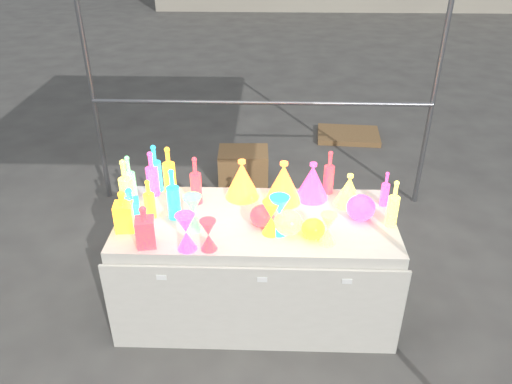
{
  "coord_description": "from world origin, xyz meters",
  "views": [
    {
      "loc": [
        0.09,
        -2.71,
        2.54
      ],
      "look_at": [
        0.0,
        0.0,
        0.95
      ],
      "focal_mm": 35.0,
      "sensor_mm": 36.0,
      "label": 1
    }
  ],
  "objects_px": {
    "display_table": "(256,265)",
    "globe_0": "(313,230)",
    "bottle_0": "(169,169)",
    "lampshade_0": "(283,182)",
    "decanter_0": "(124,211)",
    "cardboard_box_closed": "(243,167)",
    "hourglass_0": "(208,235)"
  },
  "relations": [
    {
      "from": "display_table",
      "to": "decanter_0",
      "type": "distance_m",
      "value": 0.97
    },
    {
      "from": "display_table",
      "to": "decanter_0",
      "type": "bearing_deg",
      "value": -170.39
    },
    {
      "from": "cardboard_box_closed",
      "to": "decanter_0",
      "type": "distance_m",
      "value": 2.18
    },
    {
      "from": "decanter_0",
      "to": "hourglass_0",
      "type": "relative_size",
      "value": 1.39
    },
    {
      "from": "display_table",
      "to": "bottle_0",
      "type": "relative_size",
      "value": 5.44
    },
    {
      "from": "cardboard_box_closed",
      "to": "lampshade_0",
      "type": "relative_size",
      "value": 1.69
    },
    {
      "from": "cardboard_box_closed",
      "to": "hourglass_0",
      "type": "relative_size",
      "value": 2.52
    },
    {
      "from": "bottle_0",
      "to": "decanter_0",
      "type": "bearing_deg",
      "value": -111.18
    },
    {
      "from": "display_table",
      "to": "lampshade_0",
      "type": "relative_size",
      "value": 6.24
    },
    {
      "from": "display_table",
      "to": "bottle_0",
      "type": "distance_m",
      "value": 0.9
    },
    {
      "from": "decanter_0",
      "to": "globe_0",
      "type": "bearing_deg",
      "value": -8.93
    },
    {
      "from": "bottle_0",
      "to": "lampshade_0",
      "type": "height_order",
      "value": "bottle_0"
    },
    {
      "from": "hourglass_0",
      "to": "globe_0",
      "type": "distance_m",
      "value": 0.64
    },
    {
      "from": "cardboard_box_closed",
      "to": "decanter_0",
      "type": "relative_size",
      "value": 1.81
    },
    {
      "from": "display_table",
      "to": "lampshade_0",
      "type": "xyz_separation_m",
      "value": [
        0.18,
        0.24,
        0.52
      ]
    },
    {
      "from": "globe_0",
      "to": "decanter_0",
      "type": "bearing_deg",
      "value": 177.27
    },
    {
      "from": "display_table",
      "to": "hourglass_0",
      "type": "height_order",
      "value": "hourglass_0"
    },
    {
      "from": "decanter_0",
      "to": "hourglass_0",
      "type": "height_order",
      "value": "decanter_0"
    },
    {
      "from": "globe_0",
      "to": "lampshade_0",
      "type": "distance_m",
      "value": 0.48
    },
    {
      "from": "cardboard_box_closed",
      "to": "bottle_0",
      "type": "bearing_deg",
      "value": -108.38
    },
    {
      "from": "display_table",
      "to": "cardboard_box_closed",
      "type": "bearing_deg",
      "value": 95.8
    },
    {
      "from": "display_table",
      "to": "bottle_0",
      "type": "xyz_separation_m",
      "value": [
        -0.62,
        0.36,
        0.55
      ]
    },
    {
      "from": "lampshade_0",
      "to": "globe_0",
      "type": "bearing_deg",
      "value": -81.56
    },
    {
      "from": "display_table",
      "to": "bottle_0",
      "type": "height_order",
      "value": "bottle_0"
    },
    {
      "from": "cardboard_box_closed",
      "to": "hourglass_0",
      "type": "bearing_deg",
      "value": -94.11
    },
    {
      "from": "bottle_0",
      "to": "display_table",
      "type": "bearing_deg",
      "value": -30.12
    },
    {
      "from": "display_table",
      "to": "globe_0",
      "type": "bearing_deg",
      "value": -28.59
    },
    {
      "from": "display_table",
      "to": "hourglass_0",
      "type": "bearing_deg",
      "value": -129.5
    },
    {
      "from": "bottle_0",
      "to": "globe_0",
      "type": "xyz_separation_m",
      "value": [
        0.97,
        -0.55,
        -0.11
      ]
    },
    {
      "from": "cardboard_box_closed",
      "to": "hourglass_0",
      "type": "distance_m",
      "value": 2.26
    },
    {
      "from": "bottle_0",
      "to": "lampshade_0",
      "type": "distance_m",
      "value": 0.81
    },
    {
      "from": "bottle_0",
      "to": "decanter_0",
      "type": "height_order",
      "value": "bottle_0"
    }
  ]
}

